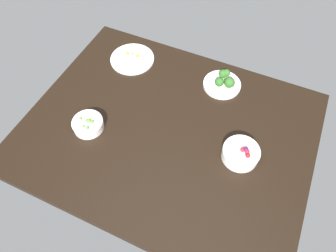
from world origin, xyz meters
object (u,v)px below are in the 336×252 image
plate_broccoli (223,83)px  bowl_berries (241,153)px  bowl_peas (88,124)px  plate_eggs (132,58)px

plate_broccoli → bowl_berries: 38.82cm
bowl_peas → plate_broccoli: bearing=45.9°
bowl_berries → bowl_peas: bearing=-168.5°
plate_broccoli → bowl_peas: size_ratio=1.33×
bowl_peas → bowl_berries: bowl_berries is taller
bowl_peas → bowl_berries: 65.82cm
bowl_berries → plate_broccoli: bearing=119.2°
plate_eggs → bowl_berries: (67.02, -31.97, 1.91)cm
bowl_peas → plate_eggs: bearing=93.2°
plate_eggs → bowl_berries: 74.28cm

